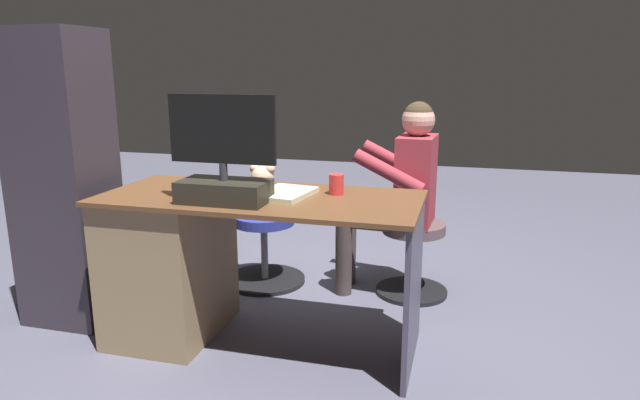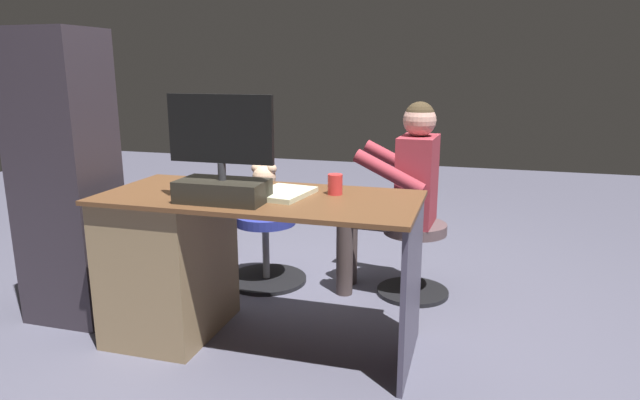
# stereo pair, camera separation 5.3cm
# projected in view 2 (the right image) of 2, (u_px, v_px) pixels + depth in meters

# --- Properties ---
(ground_plane) EXTENTS (10.00, 10.00, 0.00)m
(ground_plane) POSITION_uv_depth(u_px,v_px,m) (286.00, 313.00, 3.07)
(ground_plane) COLOR #535264
(desk) EXTENTS (1.49, 0.66, 0.75)m
(desk) POSITION_uv_depth(u_px,v_px,m) (186.00, 259.00, 2.77)
(desk) COLOR brown
(desk) RESTS_ON ground_plane
(monitor) EXTENTS (0.49, 0.22, 0.47)m
(monitor) POSITION_uv_depth(u_px,v_px,m) (222.00, 171.00, 2.44)
(monitor) COLOR #28251E
(monitor) RESTS_ON desk
(keyboard) EXTENTS (0.42, 0.14, 0.02)m
(keyboard) POSITION_uv_depth(u_px,v_px,m) (247.00, 190.00, 2.66)
(keyboard) COLOR black
(keyboard) RESTS_ON desk
(computer_mouse) EXTENTS (0.06, 0.10, 0.04)m
(computer_mouse) POSITION_uv_depth(u_px,v_px,m) (191.00, 185.00, 2.73)
(computer_mouse) COLOR #262723
(computer_mouse) RESTS_ON desk
(cup) EXTENTS (0.07, 0.07, 0.10)m
(cup) POSITION_uv_depth(u_px,v_px,m) (335.00, 184.00, 2.59)
(cup) COLOR red
(cup) RESTS_ON desk
(tv_remote) EXTENTS (0.05, 0.15, 0.02)m
(tv_remote) POSITION_uv_depth(u_px,v_px,m) (205.00, 188.00, 2.71)
(tv_remote) COLOR black
(tv_remote) RESTS_ON desk
(notebook_binder) EXTENTS (0.26, 0.33, 0.02)m
(notebook_binder) POSITION_uv_depth(u_px,v_px,m) (283.00, 193.00, 2.57)
(notebook_binder) COLOR beige
(notebook_binder) RESTS_ON desk
(office_chair_teddy) EXTENTS (0.51, 0.51, 0.44)m
(office_chair_teddy) POSITION_uv_depth(u_px,v_px,m) (266.00, 245.00, 3.48)
(office_chair_teddy) COLOR black
(office_chair_teddy) RESTS_ON ground_plane
(teddy_bear) EXTENTS (0.22, 0.22, 0.32)m
(teddy_bear) POSITION_uv_depth(u_px,v_px,m) (265.00, 191.00, 3.41)
(teddy_bear) COLOR #D6AB88
(teddy_bear) RESTS_ON office_chair_teddy
(visitor_chair) EXTENTS (0.43, 0.43, 0.44)m
(visitor_chair) POSITION_uv_depth(u_px,v_px,m) (414.00, 252.00, 3.28)
(visitor_chair) COLOR black
(visitor_chair) RESTS_ON ground_plane
(person) EXTENTS (0.57, 0.50, 1.15)m
(person) POSITION_uv_depth(u_px,v_px,m) (401.00, 185.00, 3.21)
(person) COLOR #992F3B
(person) RESTS_ON ground_plane
(equipment_rack) EXTENTS (0.44, 0.36, 1.52)m
(equipment_rack) POSITION_uv_depth(u_px,v_px,m) (66.00, 180.00, 2.89)
(equipment_rack) COLOR #332C34
(equipment_rack) RESTS_ON ground_plane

